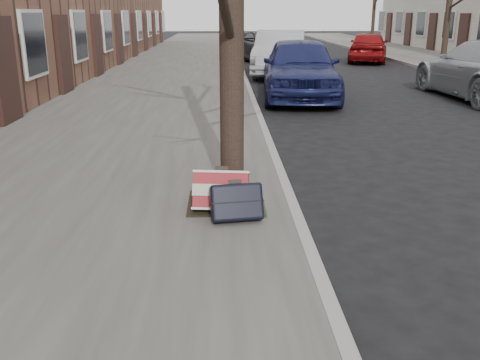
{
  "coord_description": "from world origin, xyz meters",
  "views": [
    {
      "loc": [
        -2.04,
        -4.45,
        2.18
      ],
      "look_at": [
        -1.86,
        0.8,
        0.52
      ],
      "focal_mm": 40.0,
      "sensor_mm": 36.0,
      "label": 1
    }
  ],
  "objects_px": {
    "suitcase_red": "(221,191)",
    "car_near_mid": "(280,53)",
    "car_near_front": "(300,68)",
    "suitcase_navy": "(237,202)"
  },
  "relations": [
    {
      "from": "car_near_front",
      "to": "car_near_mid",
      "type": "relative_size",
      "value": 0.98
    },
    {
      "from": "suitcase_red",
      "to": "car_near_front",
      "type": "distance_m",
      "value": 8.76
    },
    {
      "from": "suitcase_navy",
      "to": "car_near_front",
      "type": "height_order",
      "value": "car_near_front"
    },
    {
      "from": "suitcase_red",
      "to": "car_near_mid",
      "type": "relative_size",
      "value": 0.12
    },
    {
      "from": "suitcase_red",
      "to": "car_near_mid",
      "type": "xyz_separation_m",
      "value": [
        2.1,
        13.78,
        0.43
      ]
    },
    {
      "from": "car_near_mid",
      "to": "car_near_front",
      "type": "bearing_deg",
      "value": -81.37
    },
    {
      "from": "suitcase_navy",
      "to": "car_near_mid",
      "type": "bearing_deg",
      "value": 73.17
    },
    {
      "from": "car_near_front",
      "to": "car_near_mid",
      "type": "bearing_deg",
      "value": 93.69
    },
    {
      "from": "suitcase_red",
      "to": "car_near_front",
      "type": "xyz_separation_m",
      "value": [
        2.05,
        8.51,
        0.44
      ]
    },
    {
      "from": "suitcase_red",
      "to": "car_near_mid",
      "type": "distance_m",
      "value": 13.95
    }
  ]
}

